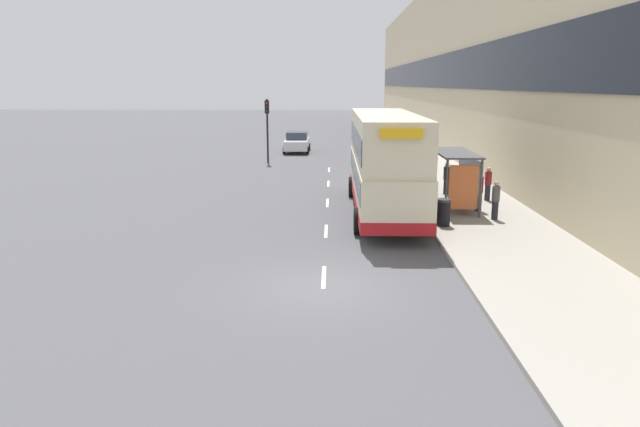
% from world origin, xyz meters
% --- Properties ---
extents(ground_plane, '(220.00, 220.00, 0.00)m').
position_xyz_m(ground_plane, '(0.00, 0.00, 0.00)').
color(ground_plane, '#515156').
extents(pavement, '(5.00, 93.00, 0.14)m').
position_xyz_m(pavement, '(6.50, 38.50, 0.07)').
color(pavement, '#A39E93').
rests_on(pavement, ground_plane).
extents(terrace_facade, '(3.10, 93.00, 14.48)m').
position_xyz_m(terrace_facade, '(10.49, 38.50, 7.23)').
color(terrace_facade, '#C6B793').
rests_on(terrace_facade, ground_plane).
extents(lane_mark_0, '(0.12, 2.00, 0.01)m').
position_xyz_m(lane_mark_0, '(0.00, 0.84, 0.01)').
color(lane_mark_0, silver).
rests_on(lane_mark_0, ground_plane).
extents(lane_mark_1, '(0.12, 2.00, 0.01)m').
position_xyz_m(lane_mark_1, '(0.00, 6.17, 0.01)').
color(lane_mark_1, silver).
rests_on(lane_mark_1, ground_plane).
extents(lane_mark_2, '(0.12, 2.00, 0.01)m').
position_xyz_m(lane_mark_2, '(0.00, 11.50, 0.01)').
color(lane_mark_2, silver).
rests_on(lane_mark_2, ground_plane).
extents(lane_mark_3, '(0.12, 2.00, 0.01)m').
position_xyz_m(lane_mark_3, '(0.00, 16.84, 0.01)').
color(lane_mark_3, silver).
rests_on(lane_mark_3, ground_plane).
extents(lane_mark_4, '(0.12, 2.00, 0.01)m').
position_xyz_m(lane_mark_4, '(0.00, 22.17, 0.01)').
color(lane_mark_4, silver).
rests_on(lane_mark_4, ground_plane).
extents(bus_shelter, '(1.60, 4.20, 2.48)m').
position_xyz_m(bus_shelter, '(5.77, 9.69, 1.88)').
color(bus_shelter, '#4C4C51').
rests_on(bus_shelter, ground_plane).
extents(double_decker_bus_near, '(2.85, 11.28, 4.30)m').
position_xyz_m(double_decker_bus_near, '(2.47, 9.28, 2.29)').
color(double_decker_bus_near, beige).
rests_on(double_decker_bus_near, ground_plane).
extents(car_0, '(2.09, 4.57, 1.66)m').
position_xyz_m(car_0, '(-2.73, 32.14, 0.83)').
color(car_0, silver).
rests_on(car_0, ground_plane).
extents(pedestrian_at_shelter, '(0.34, 0.34, 1.72)m').
position_xyz_m(pedestrian_at_shelter, '(6.56, 9.28, 1.02)').
color(pedestrian_at_shelter, '#23232D').
rests_on(pedestrian_at_shelter, ground_plane).
extents(pedestrian_1, '(0.33, 0.33, 1.65)m').
position_xyz_m(pedestrian_1, '(6.39, 12.19, 0.98)').
color(pedestrian_1, '#23232D').
rests_on(pedestrian_1, ground_plane).
extents(pedestrian_2, '(0.31, 0.31, 1.58)m').
position_xyz_m(pedestrian_2, '(7.56, 11.60, 0.95)').
color(pedestrian_2, '#23232D').
rests_on(pedestrian_2, ground_plane).
extents(pedestrian_3, '(0.31, 0.31, 1.59)m').
position_xyz_m(pedestrian_3, '(6.84, 7.69, 0.95)').
color(pedestrian_3, '#23232D').
rests_on(pedestrian_3, ground_plane).
extents(pedestrian_4, '(0.32, 0.32, 1.59)m').
position_xyz_m(pedestrian_4, '(5.90, 13.10, 0.95)').
color(pedestrian_4, '#23232D').
rests_on(pedestrian_4, ground_plane).
extents(litter_bin, '(0.55, 0.55, 1.05)m').
position_xyz_m(litter_bin, '(4.55, 6.61, 0.67)').
color(litter_bin, black).
rests_on(litter_bin, ground_plane).
extents(traffic_light_far_kerb, '(0.30, 0.32, 4.49)m').
position_xyz_m(traffic_light_far_kerb, '(-4.40, 25.48, 3.04)').
color(traffic_light_far_kerb, black).
rests_on(traffic_light_far_kerb, ground_plane).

